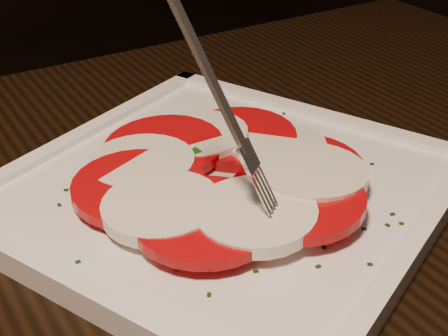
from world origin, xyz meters
TOP-DOWN VIEW (x-y plane):
  - plate at (0.35, 0.31)m, footprint 0.40×0.40m
  - caprese_salad at (0.35, 0.31)m, footprint 0.26×0.26m
  - fork at (0.30, 0.28)m, footprint 0.07×0.08m

SIDE VIEW (x-z plane):
  - plate at x=0.35m, z-range 0.75..0.76m
  - caprese_salad at x=0.35m, z-range 0.76..0.79m
  - fork at x=0.30m, z-range 0.79..0.94m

